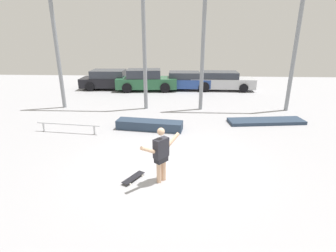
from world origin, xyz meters
TOP-DOWN VIEW (x-y plane):
  - ground_plane at (0.00, 0.00)m, footprint 36.00×36.00m
  - skateboarder at (-0.10, -0.99)m, footprint 1.01×1.15m
  - skateboard at (-0.89, -0.96)m, footprint 0.57×0.79m
  - grind_box at (-0.91, 3.15)m, footprint 2.89×1.07m
  - manual_pad at (4.37, 4.29)m, footprint 3.53×1.32m
  - grind_rail at (-4.22, 2.58)m, footprint 2.75×0.38m
  - canopy_support_left at (-3.78, 6.46)m, footprint 4.77×0.20m
  - canopy_support_right at (3.78, 6.46)m, footprint 4.77×0.20m
  - parked_car_black at (-4.79, 11.72)m, footprint 4.38×2.08m
  - parked_car_green at (-2.11, 11.27)m, footprint 4.36×2.10m
  - parked_car_blue at (0.76, 11.72)m, footprint 4.01×1.88m
  - parked_car_silver at (3.33, 11.72)m, footprint 4.60×1.92m

SIDE VIEW (x-z plane):
  - ground_plane at x=0.00m, z-range 0.00..0.00m
  - skateboard at x=-0.89m, z-range 0.03..0.10m
  - manual_pad at x=4.37m, z-range 0.00..0.15m
  - grind_box at x=-0.91m, z-range 0.00..0.39m
  - grind_rail at x=-4.22m, z-range 0.12..0.52m
  - parked_car_blue at x=0.76m, z-range -0.01..1.27m
  - parked_car_silver at x=3.33m, z-range -0.02..1.29m
  - parked_car_black at x=-4.79m, z-range -0.02..1.35m
  - parked_car_green at x=-2.11m, z-range -0.03..1.47m
  - skateboarder at x=-0.10m, z-range 0.08..1.66m
  - canopy_support_left at x=-3.78m, z-range 0.57..6.40m
  - canopy_support_right at x=3.78m, z-range 0.57..6.40m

